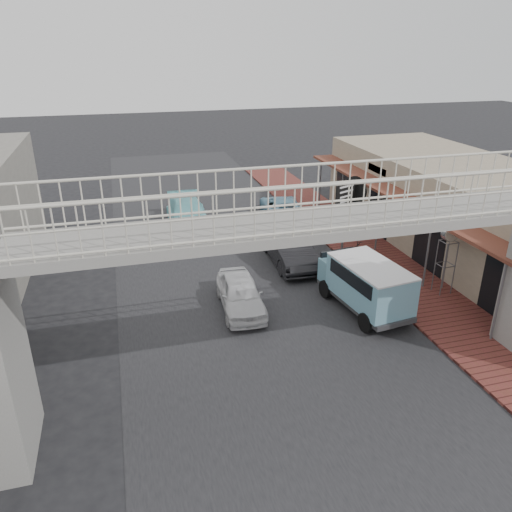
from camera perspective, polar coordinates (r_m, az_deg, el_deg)
ground at (r=17.68m, az=1.08°, el=-7.87°), size 120.00×120.00×0.00m
road_strip at (r=17.68m, az=1.08°, el=-7.85°), size 10.00×60.00×0.01m
sidewalk at (r=22.51m, az=14.91°, el=-1.40°), size 3.00×40.00×0.10m
shophouse_row at (r=25.07m, az=23.17°, el=4.81°), size 7.20×18.00×4.00m
footbridge at (r=12.84m, az=6.29°, el=-4.55°), size 16.40×2.40×6.34m
white_hatchback at (r=18.40m, az=-1.79°, el=-4.31°), size 1.70×3.76×1.25m
dark_sedan at (r=22.23m, az=3.80°, el=1.01°), size 1.75×4.59×1.49m
angkot_curb at (r=28.08m, az=3.02°, el=5.56°), size 2.62×4.73×1.25m
angkot_far at (r=26.74m, az=-7.80°, el=4.69°), size 2.19×5.07×1.45m
angkot_van at (r=18.46m, az=12.51°, el=-2.74°), size 2.23×4.11×1.92m
motorcycle_near at (r=22.89m, az=10.75°, el=0.64°), size 1.59×0.81×0.80m
motorcycle_far at (r=24.95m, az=8.30°, el=3.12°), size 1.88×0.56×1.12m
street_clock at (r=20.08m, az=21.27°, el=2.15°), size 0.70×0.58×2.83m
arrow_sign at (r=23.50m, az=11.70°, el=7.42°), size 2.10×1.43×3.50m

